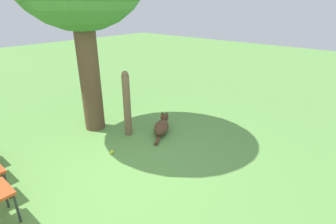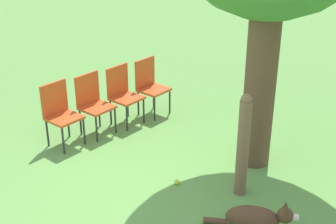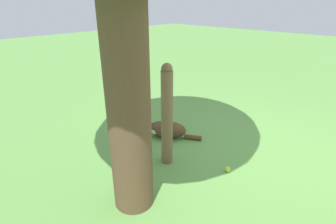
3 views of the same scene
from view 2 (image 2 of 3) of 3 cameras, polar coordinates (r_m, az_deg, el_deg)
ground_plane at (r=5.83m, az=-1.65°, el=-9.73°), size 30.00×30.00×0.00m
dog at (r=5.28m, az=10.80°, el=-12.56°), size 0.91×0.60×0.35m
fence_post at (r=5.54m, az=9.14°, el=-4.02°), size 0.15×0.15×1.31m
red_chair_0 at (r=6.86m, az=-13.04°, el=0.17°), size 0.42×0.44×0.93m
red_chair_1 at (r=7.11m, az=-9.16°, el=1.38°), size 0.42×0.44×0.93m
red_chair_2 at (r=7.39m, az=-5.56°, el=2.50°), size 0.42×0.44×0.93m
red_chair_3 at (r=7.69m, az=-2.23°, el=3.52°), size 0.42×0.44×0.93m
tennis_ball at (r=5.96m, az=1.09°, el=-8.53°), size 0.07×0.07×0.07m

